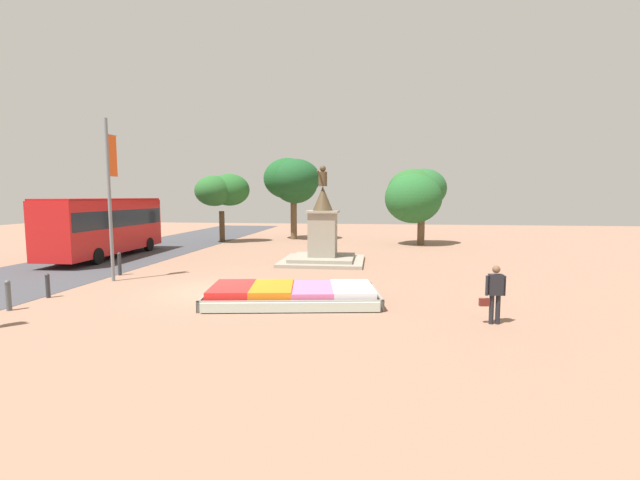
% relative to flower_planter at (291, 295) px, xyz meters
% --- Properties ---
extents(ground_plane, '(82.55, 82.55, 0.00)m').
position_rel_flower_planter_xyz_m(ground_plane, '(-3.23, 1.35, -0.27)').
color(ground_plane, '#8C6651').
extents(flower_planter, '(6.24, 3.67, 0.59)m').
position_rel_flower_planter_xyz_m(flower_planter, '(0.00, 0.00, 0.00)').
color(flower_planter, '#38281C').
rests_on(flower_planter, ground_plane).
extents(statue_monument, '(4.46, 4.46, 5.29)m').
position_rel_flower_planter_xyz_m(statue_monument, '(-0.01, 9.01, 1.01)').
color(statue_monument, gray).
rests_on(statue_monument, ground_plane).
extents(banner_pole, '(0.14, 0.72, 6.88)m').
position_rel_flower_planter_xyz_m(banner_pole, '(-8.34, 2.76, 3.40)').
color(banner_pole, slate).
rests_on(banner_pole, ground_plane).
extents(city_bus, '(2.70, 9.59, 3.51)m').
position_rel_flower_planter_xyz_m(city_bus, '(-13.07, 9.34, 1.74)').
color(city_bus, red).
rests_on(city_bus, ground_plane).
extents(pedestrian_with_handbag, '(0.73, 0.26, 1.69)m').
position_rel_flower_planter_xyz_m(pedestrian_with_handbag, '(6.21, -1.70, 0.68)').
color(pedestrian_with_handbag, black).
rests_on(pedestrian_with_handbag, ground_plane).
extents(kerb_bollard_mid_a, '(0.17, 0.17, 0.99)m').
position_rel_flower_planter_xyz_m(kerb_bollard_mid_a, '(-8.73, -2.17, 0.26)').
color(kerb_bollard_mid_a, '#4C5156').
rests_on(kerb_bollard_mid_a, ground_plane).
extents(kerb_bollard_mid_b, '(0.16, 0.16, 0.89)m').
position_rel_flower_planter_xyz_m(kerb_bollard_mid_b, '(-8.81, -0.43, 0.20)').
color(kerb_bollard_mid_b, '#2D2D33').
rests_on(kerb_bollard_mid_b, ground_plane).
extents(kerb_bollard_north, '(0.17, 0.17, 1.07)m').
position_rel_flower_planter_xyz_m(kerb_bollard_north, '(-8.85, 4.01, 0.30)').
color(kerb_bollard_north, '#2D2D33').
rests_on(kerb_bollard_north, ground_plane).
extents(park_tree_far_left, '(4.82, 4.40, 6.86)m').
position_rel_flower_planter_xyz_m(park_tree_far_left, '(-4.08, 21.48, 4.76)').
color(park_tree_far_left, brown).
rests_on(park_tree_far_left, ground_plane).
extents(park_tree_behind_statue, '(4.62, 4.23, 5.71)m').
position_rel_flower_planter_xyz_m(park_tree_behind_statue, '(5.85, 18.70, 3.59)').
color(park_tree_behind_statue, brown).
rests_on(park_tree_behind_statue, ground_plane).
extents(park_tree_far_right, '(4.10, 3.59, 5.42)m').
position_rel_flower_planter_xyz_m(park_tree_far_right, '(-9.17, 18.44, 3.82)').
color(park_tree_far_right, '#4C3823').
rests_on(park_tree_far_right, ground_plane).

